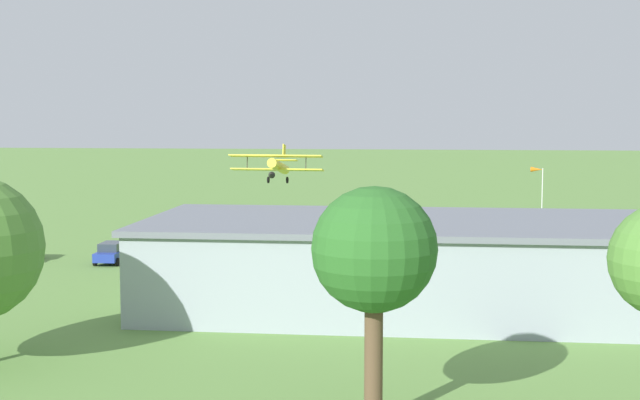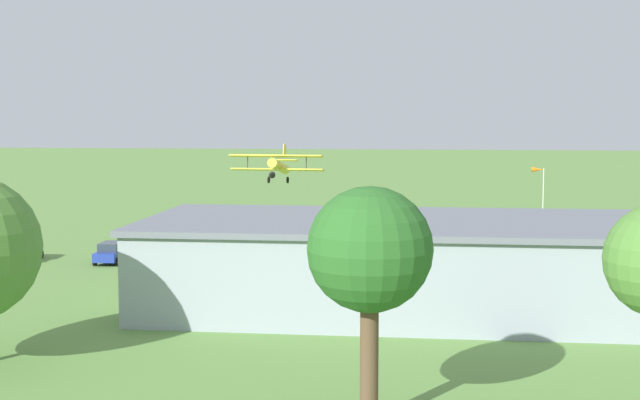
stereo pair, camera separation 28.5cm
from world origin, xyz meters
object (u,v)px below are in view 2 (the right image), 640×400
(hangar, at_px, (405,264))
(person_crossing_taxiway, at_px, (477,252))
(person_walking_on_apron, at_px, (214,261))
(car_blue, at_px, (111,252))
(tree_behind_hangar_right, at_px, (370,252))
(car_yellow, at_px, (195,254))
(car_white, at_px, (25,251))
(biplane, at_px, (278,165))
(person_beside_truck, at_px, (278,252))
(windsock, at_px, (538,173))
(truck_flatbed_blue, at_px, (589,247))

(hangar, xyz_separation_m, person_crossing_taxiway, (-5.31, -17.58, -1.90))
(person_crossing_taxiway, bearing_deg, person_walking_on_apron, 20.03)
(car_blue, distance_m, tree_behind_hangar_right, 41.05)
(car_yellow, height_order, car_white, car_white)
(biplane, relative_size, person_beside_truck, 5.45)
(person_crossing_taxiway, distance_m, tree_behind_hangar_right, 38.65)
(car_blue, bearing_deg, hangar, 149.48)
(biplane, distance_m, car_yellow, 19.84)
(person_beside_truck, height_order, windsock, windsock)
(person_walking_on_apron, bearing_deg, windsock, -125.51)
(car_white, xyz_separation_m, tree_behind_hangar_right, (-29.67, 34.03, 5.78))
(person_crossing_taxiway, xyz_separation_m, tree_behind_hangar_right, (6.24, 37.70, 5.78))
(biplane, xyz_separation_m, windsock, (-27.17, -17.55, -1.68))
(car_blue, relative_size, windsock, 0.72)
(car_blue, xyz_separation_m, windsock, (-37.40, -36.37, 4.17))
(person_walking_on_apron, bearing_deg, car_white, -12.07)
(person_beside_truck, distance_m, person_walking_on_apron, 6.48)
(person_beside_truck, bearing_deg, tree_behind_hangar_right, 104.81)
(car_blue, relative_size, truck_flatbed_blue, 0.66)
(car_white, height_order, truck_flatbed_blue, truck_flatbed_blue)
(car_white, bearing_deg, car_yellow, -179.75)
(car_white, bearing_deg, person_beside_truck, -175.30)
(person_walking_on_apron, bearing_deg, biplane, -93.02)
(car_blue, relative_size, person_beside_truck, 2.42)
(car_yellow, xyz_separation_m, windsock, (-30.69, -36.17, 4.21))
(car_yellow, relative_size, person_crossing_taxiway, 2.51)
(windsock, bearing_deg, car_blue, 44.20)
(person_beside_truck, distance_m, tree_behind_hangar_right, 37.37)
(hangar, bearing_deg, person_walking_on_apron, -36.08)
(car_yellow, relative_size, truck_flatbed_blue, 0.66)
(biplane, height_order, truck_flatbed_blue, biplane)
(car_white, height_order, tree_behind_hangar_right, tree_behind_hangar_right)
(biplane, distance_m, person_crossing_taxiway, 24.50)
(car_blue, distance_m, car_white, 7.24)
(truck_flatbed_blue, distance_m, person_beside_truck, 23.94)
(car_white, relative_size, person_walking_on_apron, 2.35)
(truck_flatbed_blue, height_order, tree_behind_hangar_right, tree_behind_hangar_right)
(car_blue, bearing_deg, truck_flatbed_blue, -176.79)
(hangar, bearing_deg, biplane, -68.05)
(tree_behind_hangar_right, distance_m, windsock, 71.86)
(windsock, bearing_deg, tree_behind_hangar_right, 77.97)
(car_blue, bearing_deg, biplane, -118.51)
(person_walking_on_apron, xyz_separation_m, tree_behind_hangar_right, (-13.37, 30.54, 5.73))
(person_walking_on_apron, relative_size, person_crossing_taxiway, 1.05)
(person_walking_on_apron, height_order, person_crossing_taxiway, person_walking_on_apron)
(biplane, height_order, car_white, biplane)
(car_blue, bearing_deg, person_walking_on_apron, 159.71)
(biplane, relative_size, person_crossing_taxiway, 5.60)
(person_walking_on_apron, distance_m, tree_behind_hangar_right, 33.83)
(car_blue, height_order, person_crossing_taxiway, person_crossing_taxiway)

